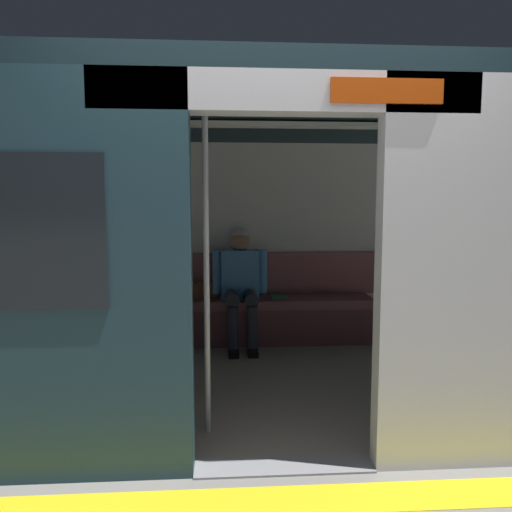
{
  "coord_description": "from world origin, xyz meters",
  "views": [
    {
      "loc": [
        0.32,
        2.46,
        1.41
      ],
      "look_at": [
        0.06,
        -1.34,
        1.01
      ],
      "focal_mm": 33.84,
      "sensor_mm": 36.0,
      "label": 1
    }
  ],
  "objects_px": {
    "book": "(278,297)",
    "grab_pole_door": "(206,270)",
    "train_car": "(257,198)",
    "person_seated": "(240,279)",
    "bench_seat": "(255,309)",
    "handbag": "(206,290)"
  },
  "relations": [
    {
      "from": "train_car",
      "to": "bench_seat",
      "type": "relative_size",
      "value": 2.63
    },
    {
      "from": "bench_seat",
      "to": "book",
      "type": "height_order",
      "value": "book"
    },
    {
      "from": "person_seated",
      "to": "book",
      "type": "bearing_deg",
      "value": -167.56
    },
    {
      "from": "person_seated",
      "to": "book",
      "type": "relative_size",
      "value": 5.41
    },
    {
      "from": "person_seated",
      "to": "handbag",
      "type": "relative_size",
      "value": 4.58
    },
    {
      "from": "person_seated",
      "to": "train_car",
      "type": "bearing_deg",
      "value": 95.11
    },
    {
      "from": "train_car",
      "to": "handbag",
      "type": "relative_size",
      "value": 24.62
    },
    {
      "from": "bench_seat",
      "to": "book",
      "type": "bearing_deg",
      "value": -171.72
    },
    {
      "from": "train_car",
      "to": "handbag",
      "type": "bearing_deg",
      "value": -69.04
    },
    {
      "from": "train_car",
      "to": "bench_seat",
      "type": "height_order",
      "value": "train_car"
    },
    {
      "from": "book",
      "to": "grab_pole_door",
      "type": "xyz_separation_m",
      "value": [
        0.66,
        1.98,
        0.55
      ]
    },
    {
      "from": "train_car",
      "to": "book",
      "type": "relative_size",
      "value": 29.09
    },
    {
      "from": "person_seated",
      "to": "handbag",
      "type": "bearing_deg",
      "value": -18.53
    },
    {
      "from": "handbag",
      "to": "grab_pole_door",
      "type": "bearing_deg",
      "value": 92.44
    },
    {
      "from": "book",
      "to": "grab_pole_door",
      "type": "height_order",
      "value": "grab_pole_door"
    },
    {
      "from": "bench_seat",
      "to": "grab_pole_door",
      "type": "bearing_deg",
      "value": 77.68
    },
    {
      "from": "train_car",
      "to": "person_seated",
      "type": "xyz_separation_m",
      "value": [
        0.09,
        -1.05,
        -0.79
      ]
    },
    {
      "from": "handbag",
      "to": "book",
      "type": "distance_m",
      "value": 0.75
    },
    {
      "from": "bench_seat",
      "to": "grab_pole_door",
      "type": "height_order",
      "value": "grab_pole_door"
    },
    {
      "from": "train_car",
      "to": "person_seated",
      "type": "distance_m",
      "value": 1.32
    },
    {
      "from": "train_car",
      "to": "bench_seat",
      "type": "bearing_deg",
      "value": -93.14
    },
    {
      "from": "bench_seat",
      "to": "person_seated",
      "type": "xyz_separation_m",
      "value": [
        0.15,
        0.05,
        0.33
      ]
    }
  ]
}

